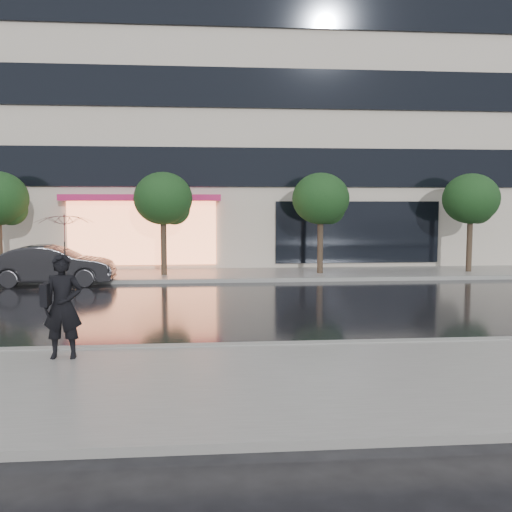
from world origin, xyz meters
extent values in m
plane|color=black|center=(0.00, 0.00, 0.00)|extent=(120.00, 120.00, 0.00)
cube|color=slate|center=(0.00, -3.25, 0.06)|extent=(60.00, 4.50, 0.12)
cube|color=slate|center=(0.00, 10.25, 0.06)|extent=(60.00, 3.50, 0.12)
cube|color=gray|center=(0.00, -1.00, 0.07)|extent=(60.00, 0.25, 0.14)
cube|color=gray|center=(0.00, 8.50, 0.07)|extent=(60.00, 0.25, 0.14)
cube|color=#BCAF9F|center=(0.00, 18.00, 9.00)|extent=(30.00, 12.00, 18.00)
cube|color=black|center=(0.00, 11.94, 4.30)|extent=(28.00, 0.12, 1.60)
cube|color=black|center=(0.00, 11.94, 7.50)|extent=(28.00, 0.12, 1.60)
cube|color=black|center=(0.00, 11.94, 10.70)|extent=(28.00, 0.12, 1.60)
cube|color=#FF8C59|center=(-4.00, 11.92, 1.60)|extent=(6.00, 0.10, 2.60)
cube|color=#BD1D5A|center=(-4.00, 11.59, 3.05)|extent=(6.40, 0.70, 0.25)
cube|color=black|center=(5.00, 11.94, 1.60)|extent=(7.00, 0.10, 2.60)
cylinder|color=#33261C|center=(-9.00, 10.00, 1.10)|extent=(0.22, 0.22, 2.20)
sphere|color=black|center=(-8.60, 10.20, 2.60)|extent=(1.20, 1.20, 1.20)
cylinder|color=#33261C|center=(-3.00, 10.00, 1.10)|extent=(0.22, 0.22, 2.20)
ellipsoid|color=black|center=(-3.00, 10.00, 3.00)|extent=(2.20, 2.20, 1.98)
sphere|color=black|center=(-2.60, 10.20, 2.60)|extent=(1.20, 1.20, 1.20)
cylinder|color=#33261C|center=(3.00, 10.00, 1.10)|extent=(0.22, 0.22, 2.20)
ellipsoid|color=black|center=(3.00, 10.00, 3.00)|extent=(2.20, 2.20, 1.98)
sphere|color=black|center=(3.40, 10.20, 2.60)|extent=(1.20, 1.20, 1.20)
cylinder|color=#33261C|center=(9.00, 10.00, 1.10)|extent=(0.22, 0.22, 2.20)
ellipsoid|color=black|center=(9.00, 10.00, 3.00)|extent=(2.20, 2.20, 1.98)
sphere|color=black|center=(9.40, 10.20, 2.60)|extent=(1.20, 1.20, 1.20)
imported|color=black|center=(-6.68, 8.30, 0.69)|extent=(4.23, 1.60, 1.38)
imported|color=black|center=(-3.89, -1.66, 1.03)|extent=(0.67, 0.44, 1.83)
imported|color=#3F0B10|center=(-3.83, -1.66, 2.21)|extent=(0.98, 1.00, 0.89)
cylinder|color=black|center=(-3.83, -1.66, 1.70)|extent=(0.02, 0.02, 0.91)
cube|color=black|center=(-4.16, -1.72, 1.25)|extent=(0.12, 0.34, 0.39)
camera|label=1|loc=(-1.40, -11.69, 2.81)|focal=40.00mm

